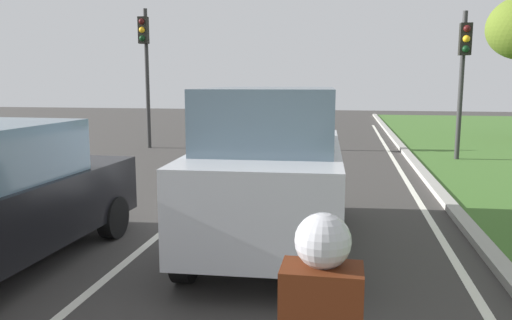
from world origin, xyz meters
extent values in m
plane|color=#383533|center=(0.00, 14.00, 0.00)|extent=(60.00, 60.00, 0.00)
cube|color=silver|center=(-0.70, 14.00, 0.00)|extent=(0.12, 32.00, 0.01)
cube|color=silver|center=(3.60, 14.00, 0.00)|extent=(0.12, 32.00, 0.01)
cube|color=#9E9B93|center=(4.10, 14.00, 0.06)|extent=(0.24, 48.00, 0.12)
cube|color=#B7BABF|center=(1.09, 9.11, 0.93)|extent=(2.07, 4.57, 1.10)
cube|color=slate|center=(1.10, 8.96, 1.88)|extent=(1.80, 2.76, 0.80)
cylinder|color=black|center=(0.16, 10.61, 0.38)|extent=(0.25, 0.77, 0.76)
cylinder|color=black|center=(1.91, 10.68, 0.38)|extent=(0.25, 0.77, 0.76)
cylinder|color=black|center=(0.28, 7.55, 0.38)|extent=(0.25, 0.77, 0.76)
cylinder|color=black|center=(2.02, 7.62, 0.38)|extent=(0.25, 0.77, 0.76)
cylinder|color=black|center=(-2.95, 9.04, 0.32)|extent=(0.24, 0.65, 0.64)
cylinder|color=black|center=(-1.33, 8.98, 0.32)|extent=(0.24, 0.65, 0.64)
sphere|color=#B2B2B7|center=(2.02, 4.42, 1.60)|extent=(0.28, 0.28, 0.28)
cylinder|color=#2D2D2D|center=(5.43, 17.80, 2.18)|extent=(0.14, 0.14, 4.36)
cube|color=black|center=(5.43, 17.60, 3.55)|extent=(0.32, 0.24, 0.90)
sphere|color=#3F0F0F|center=(5.43, 17.47, 3.83)|extent=(0.20, 0.20, 0.20)
sphere|color=#F2AD19|center=(5.43, 17.47, 3.55)|extent=(0.20, 0.20, 0.20)
sphere|color=black|center=(5.43, 17.47, 3.27)|extent=(0.20, 0.20, 0.20)
cylinder|color=#2D2D2D|center=(-4.79, 19.08, 2.42)|extent=(0.14, 0.14, 4.84)
cube|color=black|center=(-4.79, 18.88, 4.09)|extent=(0.32, 0.24, 0.90)
sphere|color=#3F0F0F|center=(-4.79, 18.75, 4.37)|extent=(0.20, 0.20, 0.20)
sphere|color=#F2AD19|center=(-4.79, 18.75, 4.09)|extent=(0.20, 0.20, 0.20)
sphere|color=black|center=(-4.79, 18.75, 3.81)|extent=(0.20, 0.20, 0.20)
camera|label=1|loc=(2.11, 2.02, 2.37)|focal=35.48mm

